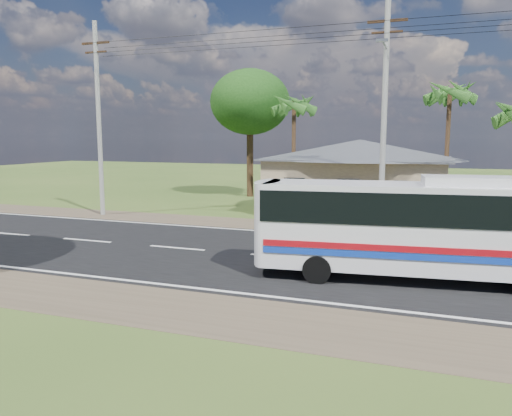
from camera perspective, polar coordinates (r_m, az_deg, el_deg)
The scene contains 9 objects.
ground at distance 19.17m, azimuth 2.94°, elevation -5.65°, with size 120.00×120.00×0.00m, color #334D1B.
road at distance 19.17m, azimuth 2.94°, elevation -5.62°, with size 120.00×16.00×0.03m.
house at distance 31.19m, azimuth 11.72°, elevation 4.45°, with size 12.40×10.00×5.00m.
utility_poles at distance 24.49m, azimuth 13.66°, elevation 10.73°, with size 32.80×2.22×11.00m.
palm_mid at distance 33.43m, azimuth 21.28°, elevation 12.06°, with size 2.80×2.80×8.20m.
palm_far at distance 35.16m, azimuth 4.37°, elevation 11.57°, with size 2.80×2.80×7.70m.
tree_behind_house at distance 38.33m, azimuth -0.70°, elevation 11.97°, with size 6.00×6.00×9.61m.
coach_bus at distance 16.60m, azimuth 19.90°, elevation -1.51°, with size 11.03×3.55×3.37m.
motorcycle at distance 25.57m, azimuth 22.07°, elevation -1.73°, with size 0.59×1.70×0.89m, color black.
Camera 1 is at (5.37, -17.83, 4.57)m, focal length 35.00 mm.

